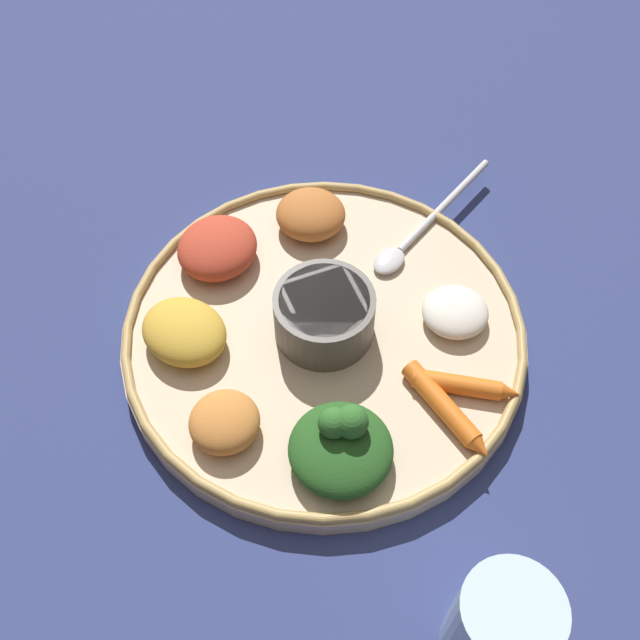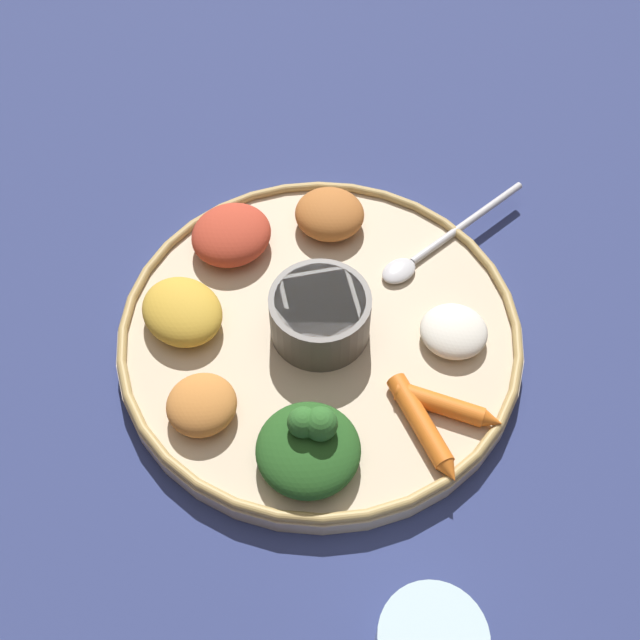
{
  "view_description": "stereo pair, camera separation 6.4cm",
  "coord_description": "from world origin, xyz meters",
  "px_view_note": "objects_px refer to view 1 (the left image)",
  "views": [
    {
      "loc": [
        -0.0,
        0.36,
        0.56
      ],
      "look_at": [
        0.0,
        0.0,
        0.03
      ],
      "focal_mm": 43.09,
      "sensor_mm": 36.0,
      "label": 1
    },
    {
      "loc": [
        -0.07,
        0.36,
        0.56
      ],
      "look_at": [
        0.0,
        0.0,
        0.03
      ],
      "focal_mm": 43.09,
      "sensor_mm": 36.0,
      "label": 2
    }
  ],
  "objects_px": {
    "carrot_outer": "(460,386)",
    "drinking_glass": "(492,631)",
    "center_bowl": "(320,314)",
    "carrot_near_spoon": "(442,409)",
    "greens_pile": "(337,445)",
    "spoon": "(414,232)"
  },
  "relations": [
    {
      "from": "carrot_outer",
      "to": "drinking_glass",
      "type": "height_order",
      "value": "drinking_glass"
    },
    {
      "from": "center_bowl",
      "to": "drinking_glass",
      "type": "bearing_deg",
      "value": 114.44
    },
    {
      "from": "center_bowl",
      "to": "carrot_near_spoon",
      "type": "xyz_separation_m",
      "value": [
        -0.1,
        0.08,
        -0.02
      ]
    },
    {
      "from": "greens_pile",
      "to": "spoon",
      "type": "bearing_deg",
      "value": -107.9
    },
    {
      "from": "spoon",
      "to": "carrot_near_spoon",
      "type": "relative_size",
      "value": 1.73
    },
    {
      "from": "center_bowl",
      "to": "drinking_glass",
      "type": "height_order",
      "value": "drinking_glass"
    },
    {
      "from": "greens_pile",
      "to": "drinking_glass",
      "type": "height_order",
      "value": "drinking_glass"
    },
    {
      "from": "center_bowl",
      "to": "greens_pile",
      "type": "bearing_deg",
      "value": 96.69
    },
    {
      "from": "greens_pile",
      "to": "drinking_glass",
      "type": "xyz_separation_m",
      "value": [
        -0.1,
        0.13,
        0.01
      ]
    },
    {
      "from": "drinking_glass",
      "to": "spoon",
      "type": "bearing_deg",
      "value": -85.65
    },
    {
      "from": "spoon",
      "to": "carrot_near_spoon",
      "type": "distance_m",
      "value": 0.19
    },
    {
      "from": "greens_pile",
      "to": "carrot_outer",
      "type": "height_order",
      "value": "greens_pile"
    },
    {
      "from": "greens_pile",
      "to": "carrot_outer",
      "type": "bearing_deg",
      "value": -149.55
    },
    {
      "from": "carrot_near_spoon",
      "to": "drinking_glass",
      "type": "bearing_deg",
      "value": 95.59
    },
    {
      "from": "carrot_outer",
      "to": "drinking_glass",
      "type": "relative_size",
      "value": 0.9
    },
    {
      "from": "center_bowl",
      "to": "drinking_glass",
      "type": "relative_size",
      "value": 0.87
    },
    {
      "from": "center_bowl",
      "to": "spoon",
      "type": "distance_m",
      "value": 0.14
    },
    {
      "from": "greens_pile",
      "to": "drinking_glass",
      "type": "distance_m",
      "value": 0.16
    },
    {
      "from": "carrot_near_spoon",
      "to": "spoon",
      "type": "bearing_deg",
      "value": -86.77
    },
    {
      "from": "greens_pile",
      "to": "carrot_outer",
      "type": "xyz_separation_m",
      "value": [
        -0.1,
        -0.06,
        -0.01
      ]
    },
    {
      "from": "center_bowl",
      "to": "carrot_near_spoon",
      "type": "relative_size",
      "value": 0.97
    },
    {
      "from": "greens_pile",
      "to": "carrot_near_spoon",
      "type": "height_order",
      "value": "greens_pile"
    }
  ]
}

